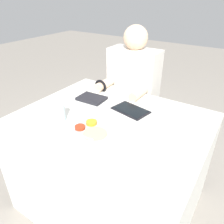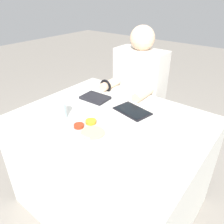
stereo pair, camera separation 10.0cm
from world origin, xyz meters
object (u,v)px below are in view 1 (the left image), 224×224
red_notebook (92,99)px  drinking_glass (59,112)px  person_diner (132,102)px  tablet_device (131,110)px  thali_tray (90,131)px

red_notebook → drinking_glass: bearing=-87.8°
person_diner → red_notebook: bearing=-104.6°
tablet_device → person_diner: person_diner is taller
tablet_device → drinking_glass: drinking_glass is taller
tablet_device → drinking_glass: (-0.31, -0.35, 0.05)m
person_diner → drinking_glass: size_ratio=11.74×
thali_tray → red_notebook: size_ratio=1.29×
thali_tray → red_notebook: thali_tray is taller
drinking_glass → person_diner: bearing=82.6°
tablet_device → person_diner: 0.50m
red_notebook → drinking_glass: 0.34m
red_notebook → person_diner: size_ratio=0.16×
tablet_device → person_diner: (-0.21, 0.42, -0.18)m
tablet_device → drinking_glass: size_ratio=2.48×
red_notebook → drinking_glass: size_ratio=1.93×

